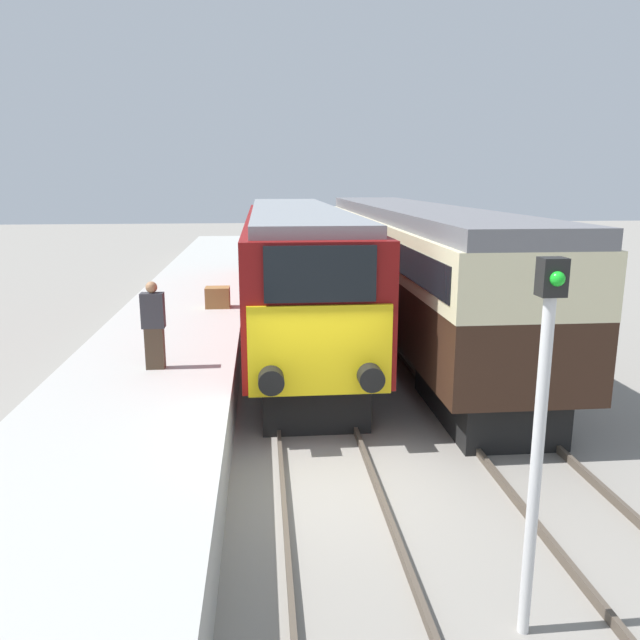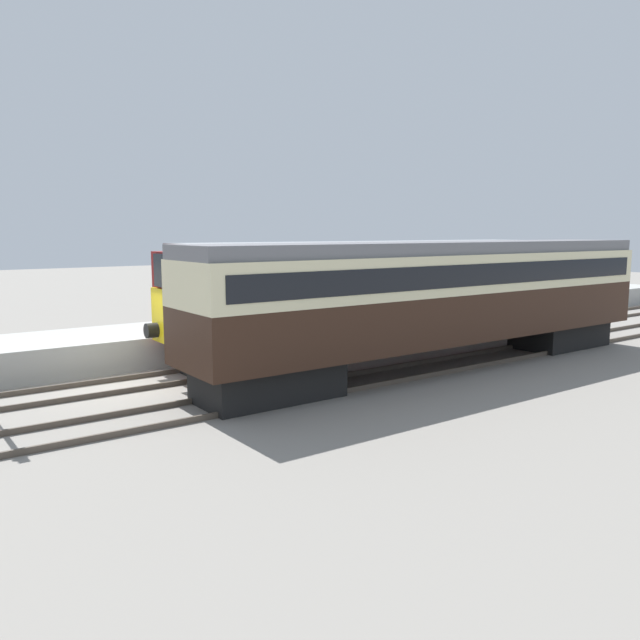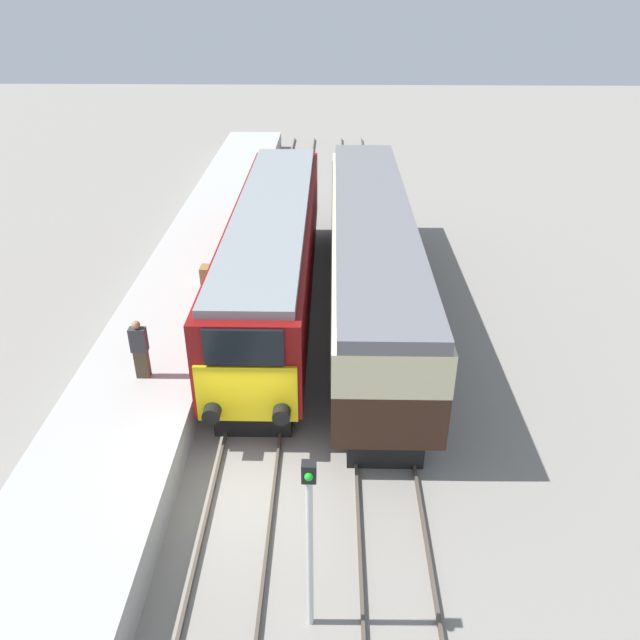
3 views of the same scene
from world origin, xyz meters
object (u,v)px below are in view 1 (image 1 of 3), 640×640
(person_on_platform, at_px, (154,326))
(signal_post, at_px, (540,422))
(passenger_carriage, at_px, (412,260))
(luggage_crate, at_px, (218,297))
(locomotive, at_px, (295,266))

(person_on_platform, xyz_separation_m, signal_post, (4.80, -6.64, 0.49))
(passenger_carriage, relative_size, signal_post, 4.28)
(person_on_platform, distance_m, signal_post, 8.21)
(signal_post, xyz_separation_m, luggage_crate, (-3.97, 12.61, -1.05))
(luggage_crate, bearing_deg, passenger_carriage, -3.38)
(signal_post, distance_m, luggage_crate, 13.26)
(signal_post, bearing_deg, luggage_crate, 107.49)
(luggage_crate, bearing_deg, locomotive, -0.85)
(passenger_carriage, relative_size, luggage_crate, 24.23)
(passenger_carriage, distance_m, person_on_platform, 8.61)
(locomotive, distance_m, signal_post, 12.69)
(person_on_platform, relative_size, luggage_crate, 2.49)
(person_on_platform, bearing_deg, luggage_crate, 82.10)
(person_on_platform, distance_m, luggage_crate, 6.05)
(passenger_carriage, height_order, person_on_platform, passenger_carriage)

